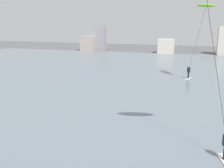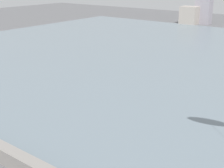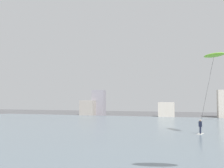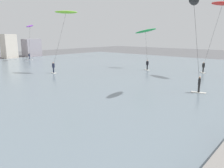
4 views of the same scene
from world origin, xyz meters
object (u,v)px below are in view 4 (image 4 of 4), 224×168
(kitesurfer_black, at_px, (195,12))
(kitesurfer_green, at_px, (146,34))
(kitesurfer_red, at_px, (221,10))
(kitesurfer_purple, at_px, (30,29))
(kitesurfer_lime, at_px, (65,17))

(kitesurfer_black, bearing_deg, kitesurfer_green, 46.44)
(kitesurfer_red, bearing_deg, kitesurfer_green, 86.70)
(kitesurfer_red, xyz_separation_m, kitesurfer_black, (-11.57, -1.17, -1.23))
(kitesurfer_green, relative_size, kitesurfer_purple, 0.86)
(kitesurfer_red, height_order, kitesurfer_lime, kitesurfer_red)
(kitesurfer_black, height_order, kitesurfer_green, kitesurfer_black)
(kitesurfer_black, distance_m, kitesurfer_lime, 18.72)
(kitesurfer_black, bearing_deg, kitesurfer_purple, 81.84)
(kitesurfer_black, bearing_deg, kitesurfer_lime, 89.69)
(kitesurfer_purple, relative_size, kitesurfer_lime, 0.88)
(kitesurfer_red, relative_size, kitesurfer_purple, 1.26)
(kitesurfer_green, xyz_separation_m, kitesurfer_lime, (-12.15, 5.83, 2.26))
(kitesurfer_red, xyz_separation_m, kitesurfer_purple, (-6.08, 37.20, -1.96))
(kitesurfer_purple, distance_m, kitesurfer_lime, 20.42)
(kitesurfer_green, distance_m, kitesurfer_lime, 13.66)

